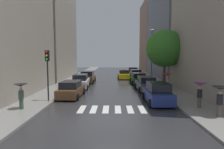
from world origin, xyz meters
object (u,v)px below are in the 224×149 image
object	(u,v)px
parked_car_left_nearest	(71,90)
pedestrian_far_side	(167,78)
parked_car_right_fifth	(133,72)
parked_car_right_nearest	(158,93)
street_tree_right	(165,49)
taxi_midroad	(124,75)
parked_car_right_third	(138,79)
lamp_post_right	(152,52)
pedestrian_by_kerb	(21,91)
parked_car_left_second	(81,82)
parked_car_left_third	(88,77)
traffic_light_left_corner	(47,64)
pedestrian_near_tree	(220,95)
parked_car_right_second	(146,84)
pedestrian_foreground	(200,90)
parked_car_right_fourth	(136,75)

from	to	relation	value
parked_car_left_nearest	pedestrian_far_side	xyz separation A→B (m)	(9.92, 2.46, 0.85)
parked_car_right_fifth	parked_car_right_nearest	bearing A→B (deg)	179.11
pedestrian_far_side	street_tree_right	bearing A→B (deg)	-27.46
parked_car_right_fifth	taxi_midroad	xyz separation A→B (m)	(-2.02, -4.68, -0.07)
parked_car_right_third	parked_car_right_fifth	xyz separation A→B (m)	(0.24, 11.15, 0.08)
parked_car_right_third	lamp_post_right	xyz separation A→B (m)	(1.83, 0.01, 3.75)
pedestrian_by_kerb	pedestrian_far_side	size ratio (longest dim) A/B	0.94
parked_car_right_fifth	lamp_post_right	distance (m)	11.83
parked_car_left_second	parked_car_left_third	distance (m)	5.28
taxi_midroad	traffic_light_left_corner	size ratio (longest dim) A/B	1.07
parked_car_left_second	pedestrian_by_kerb	distance (m)	10.78
parked_car_left_nearest	taxi_midroad	xyz separation A→B (m)	(5.91, 15.94, 0.01)
parked_car_right_third	pedestrian_near_tree	size ratio (longest dim) A/B	2.10
parked_car_left_third	parked_car_right_second	bearing A→B (deg)	-131.72
pedestrian_foreground	lamp_post_right	distance (m)	14.23
pedestrian_foreground	taxi_midroad	bearing A→B (deg)	-120.73
parked_car_left_third	parked_car_right_third	bearing A→B (deg)	-99.87
parked_car_left_second	pedestrian_far_side	bearing A→B (deg)	-109.55
street_tree_right	parked_car_left_nearest	bearing A→B (deg)	-147.41
pedestrian_near_tree	traffic_light_left_corner	bearing A→B (deg)	-95.42
parked_car_right_fifth	traffic_light_left_corner	size ratio (longest dim) A/B	1.02
parked_car_left_second	lamp_post_right	world-z (taller)	lamp_post_right
parked_car_left_nearest	parked_car_left_second	xyz separation A→B (m)	(0.00, 5.58, 0.06)
pedestrian_near_tree	street_tree_right	size ratio (longest dim) A/B	0.27
traffic_light_left_corner	parked_car_right_fourth	bearing A→B (deg)	61.49
pedestrian_foreground	pedestrian_by_kerb	world-z (taller)	pedestrian_foreground
pedestrian_by_kerb	parked_car_left_nearest	bearing A→B (deg)	-36.99
parked_car_right_second	parked_car_right_fifth	bearing A→B (deg)	-2.63
parked_car_right_nearest	pedestrian_near_tree	bearing A→B (deg)	-147.13
parked_car_right_fifth	pedestrian_foreground	bearing A→B (deg)	-174.85
pedestrian_far_side	parked_car_left_third	bearing A→B (deg)	31.53
street_tree_right	pedestrian_by_kerb	bearing A→B (deg)	-138.53
parked_car_left_nearest	parked_car_right_nearest	world-z (taller)	parked_car_right_nearest
parked_car_right_second	pedestrian_by_kerb	bearing A→B (deg)	127.72
parked_car_left_third	parked_car_right_second	xyz separation A→B (m)	(7.67, -6.97, -0.05)
parked_car_left_third	pedestrian_far_side	bearing A→B (deg)	-130.19
parked_car_right_fourth	taxi_midroad	distance (m)	2.18
parked_car_right_second	pedestrian_near_tree	distance (m)	10.96
pedestrian_near_tree	parked_car_right_fourth	bearing A→B (deg)	-158.05
parked_car_right_nearest	parked_car_right_fifth	size ratio (longest dim) A/B	1.02
parked_car_left_second	pedestrian_near_tree	world-z (taller)	pedestrian_near_tree
parked_car_right_nearest	lamp_post_right	world-z (taller)	lamp_post_right
parked_car_left_third	pedestrian_by_kerb	world-z (taller)	pedestrian_by_kerb
parked_car_left_third	traffic_light_left_corner	distance (m)	13.41
parked_car_left_third	pedestrian_foreground	world-z (taller)	pedestrian_foreground
parked_car_left_second	traffic_light_left_corner	xyz separation A→B (m)	(-1.49, -7.80, 2.48)
parked_car_left_second	parked_car_right_second	size ratio (longest dim) A/B	1.00
parked_car_left_nearest	parked_car_right_third	size ratio (longest dim) A/B	1.13
parked_car_right_third	taxi_midroad	world-z (taller)	taxi_midroad
parked_car_right_nearest	traffic_light_left_corner	bearing A→B (deg)	88.46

